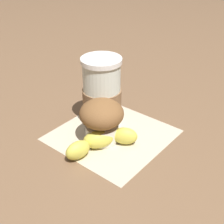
% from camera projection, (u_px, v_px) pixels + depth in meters
% --- Properties ---
extents(ground_plane, '(3.00, 3.00, 0.00)m').
position_uv_depth(ground_plane, '(112.00, 135.00, 0.66)').
color(ground_plane, brown).
extents(paper_napkin, '(0.24, 0.24, 0.00)m').
position_uv_depth(paper_napkin, '(112.00, 135.00, 0.66)').
color(paper_napkin, beige).
rests_on(paper_napkin, ground_plane).
extents(coffee_cup, '(0.09, 0.09, 0.15)m').
position_uv_depth(coffee_cup, '(102.00, 94.00, 0.67)').
color(coffee_cup, silver).
rests_on(coffee_cup, paper_napkin).
extents(muffin, '(0.09, 0.09, 0.09)m').
position_uv_depth(muffin, '(102.00, 119.00, 0.62)').
color(muffin, white).
rests_on(muffin, paper_napkin).
extents(banana, '(0.10, 0.14, 0.04)m').
position_uv_depth(banana, '(101.00, 141.00, 0.61)').
color(banana, '#D6CC4C').
rests_on(banana, paper_napkin).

